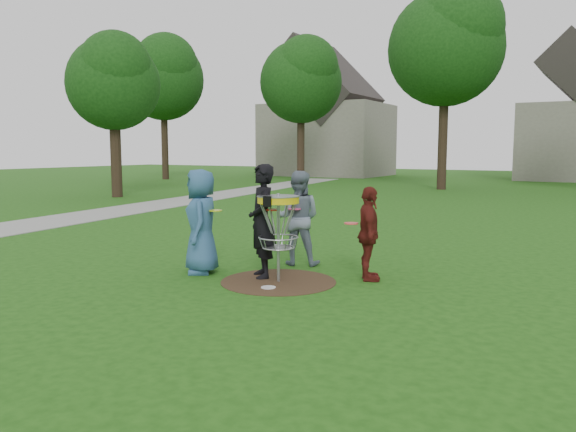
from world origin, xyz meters
The scene contains 11 objects.
ground centered at (0.00, 0.00, 0.00)m, with size 100.00×100.00×0.00m, color #19470F.
dirt_patch centered at (0.00, 0.00, 0.00)m, with size 1.80×1.80×0.01m, color #47331E.
concrete_path centered at (-10.00, 8.00, 0.01)m, with size 2.20×40.00×0.02m, color #9E9E99.
player_blue centered at (-1.43, -0.08, 0.86)m, with size 0.84×0.55×1.73m, color #2F5881.
player_black centered at (-0.39, 0.14, 0.91)m, with size 0.66×0.44×1.82m, color black.
player_grey centered at (-0.37, 1.32, 0.84)m, with size 0.81×0.63×1.68m, color slate.
player_maroon centered at (1.17, 0.79, 0.74)m, with size 0.87×0.36×1.48m, color #5D1A15.
disc_on_grass centered at (0.08, -0.43, 0.01)m, with size 0.22×0.22×0.02m, color white.
disc_golf_basket centered at (0.00, 0.00, 1.02)m, with size 0.66×0.67×1.38m.
held_discs centered at (-0.16, 0.41, 1.03)m, with size 2.31×1.34×0.23m.
tree_row centered at (0.44, 20.67, 6.21)m, with size 51.20×17.42×9.90m.
Camera 1 is at (4.35, -7.36, 2.05)m, focal length 35.00 mm.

